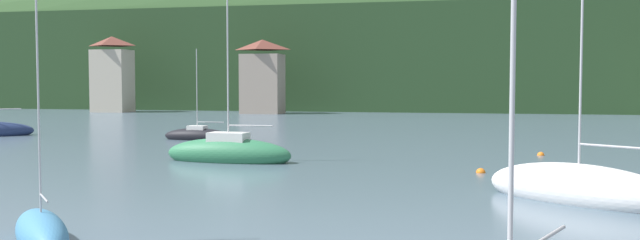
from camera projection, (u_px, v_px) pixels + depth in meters
wooded_hillside at (333, 71)px, 117.19m from camera, size 352.00×50.41×38.58m
shore_building_west at (112, 75)px, 87.22m from camera, size 4.80×3.65×9.73m
shore_building_westcentral at (262, 78)px, 82.78m from camera, size 5.10×3.75×9.04m
sailboat_near_0 at (41, 233)px, 16.13m from camera, size 3.51×3.71×6.38m
sailboat_mid_1 at (578, 190)px, 21.76m from camera, size 6.34×5.28×9.80m
sailboat_far_4 at (228, 153)px, 32.80m from camera, size 6.49×2.25×9.37m
sailboat_far_6 at (197, 136)px, 45.21m from camera, size 4.78×1.67×6.35m
mooring_buoy_mid at (541, 155)px, 35.57m from camera, size 0.37×0.37×0.37m
mooring_buoy_far at (481, 173)px, 28.72m from camera, size 0.40×0.40×0.40m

